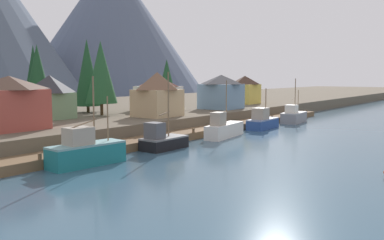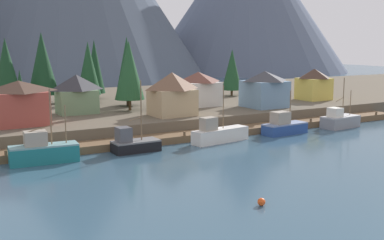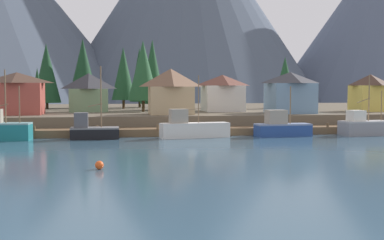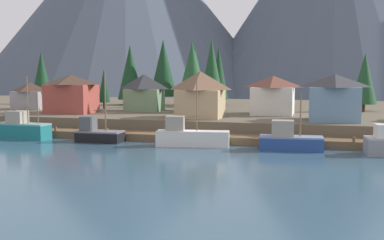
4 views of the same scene
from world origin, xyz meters
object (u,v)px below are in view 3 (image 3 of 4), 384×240
object	(u,v)px
conifer_mid_left	(143,70)
conifer_far_right	(37,86)
fishing_boat_grey	(364,126)
house_yellow	(370,92)
conifer_centre	(83,69)
conifer_far_left	(285,79)
fishing_boat_black	(92,130)
channel_buoy	(99,165)
conifer_near_right	(123,74)
house_green	(89,92)
fishing_boat_white	(193,128)
house_tan	(171,91)
conifer_mid_right	(139,75)
house_white	(223,93)
fishing_boat_blue	(281,127)
conifer_back_left	(152,72)
conifer_near_left	(47,73)
house_blue	(290,92)
house_red	(17,93)

from	to	relation	value
conifer_mid_left	conifer_far_right	size ratio (longest dim) A/B	1.61
fishing_boat_grey	house_yellow	distance (m)	19.06
conifer_centre	conifer_far_left	size ratio (longest dim) A/B	1.34
fishing_boat_black	conifer_mid_left	xyz separation A→B (m)	(7.69, 19.71, 8.29)
conifer_far_left	channel_buoy	xyz separation A→B (m)	(-34.38, -54.97, -7.83)
conifer_near_right	conifer_mid_left	world-z (taller)	conifer_mid_left
house_green	fishing_boat_white	bearing A→B (deg)	-55.78
conifer_centre	conifer_far_right	xyz separation A→B (m)	(-6.72, -14.07, -3.38)
house_tan	conifer_near_right	distance (m)	22.96
conifer_mid_right	conifer_near_right	bearing A→B (deg)	-117.71
conifer_near_right	conifer_mid_right	size ratio (longest dim) A/B	0.97
fishing_boat_black	house_white	size ratio (longest dim) A/B	1.31
fishing_boat_blue	conifer_back_left	xyz separation A→B (m)	(-15.43, 25.71, 8.13)
house_white	conifer_near_left	distance (m)	34.69
house_yellow	house_white	bearing A→B (deg)	170.94
house_blue	conifer_centre	world-z (taller)	conifer_centre
conifer_near_left	conifer_mid_left	size ratio (longest dim) A/B	1.05
fishing_boat_grey	conifer_mid_left	distance (m)	36.42
conifer_near_left	conifer_far_left	distance (m)	45.97
fishing_boat_blue	conifer_far_left	distance (m)	32.76
house_red	house_tan	world-z (taller)	house_tan
house_yellow	conifer_near_left	size ratio (longest dim) A/B	0.51
conifer_mid_right	conifer_centre	size ratio (longest dim) A/B	0.89
house_blue	house_tan	size ratio (longest dim) A/B	1.02
fishing_boat_black	channel_buoy	size ratio (longest dim) A/B	13.27
house_yellow	house_red	xyz separation A→B (m)	(-57.73, -2.04, 0.01)
house_blue	conifer_mid_right	world-z (taller)	conifer_mid_right
conifer_near_left	conifer_centre	xyz separation A→B (m)	(6.73, 1.65, 0.87)
conifer_mid_left	house_tan	bearing A→B (deg)	-67.35
conifer_near_right	channel_buoy	bearing A→B (deg)	-93.12
conifer_near_right	conifer_far_right	distance (m)	18.02
fishing_boat_grey	house_tan	distance (m)	28.36
fishing_boat_white	house_tan	world-z (taller)	house_tan
conifer_near_left	conifer_far_left	bearing A→B (deg)	-5.76
fishing_boat_grey	channel_buoy	xyz separation A→B (m)	(-35.34, -24.49, -0.87)
fishing_boat_blue	conifer_mid_right	size ratio (longest dim) A/B	0.63
house_yellow	conifer_near_left	xyz separation A→B (m)	(-55.97, 19.07, 3.58)
house_tan	house_yellow	bearing A→B (deg)	7.55
fishing_boat_black	house_green	xyz separation A→B (m)	(-1.28, 20.54, 4.67)
house_white	conifer_far_right	distance (m)	31.15
conifer_near_left	conifer_back_left	bearing A→B (deg)	-24.90
conifer_far_left	fishing_boat_grey	bearing A→B (deg)	-88.20
conifer_near_right	channel_buoy	xyz separation A→B (m)	(-3.14, -57.63, -8.86)
house_blue	conifer_far_right	xyz separation A→B (m)	(-40.27, 10.55, 0.97)
house_yellow	conifer_near_right	xyz separation A→B (m)	(-41.50, 17.12, 3.49)
house_blue	conifer_near_left	bearing A→B (deg)	150.31
fishing_boat_white	conifer_near_left	distance (m)	42.52
fishing_boat_blue	fishing_boat_grey	size ratio (longest dim) A/B	0.91
house_white	house_tan	bearing A→B (deg)	-138.95
conifer_near_right	channel_buoy	world-z (taller)	conifer_near_right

